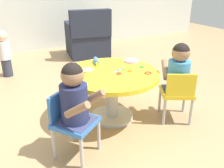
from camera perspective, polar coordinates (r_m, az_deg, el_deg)
ground_plane at (r=2.58m, az=-0.00°, el=-7.68°), size 10.00×10.00×0.00m
craft_table at (r=2.41m, az=-0.00°, el=0.24°), size 0.92×0.92×0.50m
child_chair_left at (r=1.97m, az=-9.29°, el=-8.41°), size 0.42×0.42×0.54m
seated_child_left at (r=1.84m, az=-8.73°, el=-2.75°), size 0.42×0.44×0.51m
child_chair_right at (r=2.48m, az=14.92°, el=-1.92°), size 0.41×0.41×0.54m
seated_child_right at (r=2.43m, az=15.27°, el=3.30°), size 0.40×0.43×0.51m
armchair_dark at (r=4.56m, az=-5.63°, el=10.40°), size 0.81×0.83×0.85m
toddler_standing at (r=3.84m, az=-23.75°, el=6.78°), size 0.17×0.17×0.67m
rolling_pin at (r=2.61m, az=-3.75°, el=5.39°), size 0.10×0.22×0.05m
craft_scissors at (r=2.41m, az=1.87°, el=3.32°), size 0.14×0.10×0.01m
playdough_blob_0 at (r=2.66m, az=4.52°, el=5.37°), size 0.15×0.15×0.02m
playdough_blob_1 at (r=2.39m, az=-5.77°, el=3.17°), size 0.13×0.13×0.02m
cookie_cutter_0 at (r=2.35m, az=8.37°, el=2.56°), size 0.07×0.07×0.01m
cookie_cutter_1 at (r=2.32m, az=1.61°, el=2.47°), size 0.05×0.05×0.01m
cookie_cutter_2 at (r=2.51m, az=6.95°, el=3.98°), size 0.05×0.05×0.01m
cookie_cutter_3 at (r=2.39m, az=4.14°, el=3.11°), size 0.05×0.05×0.01m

